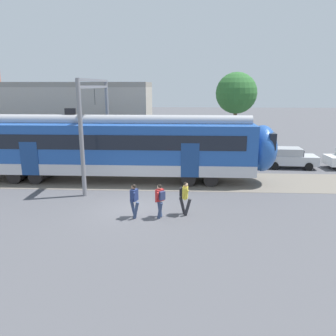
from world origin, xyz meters
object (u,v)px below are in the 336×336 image
object	(u,v)px
pedestrian_navy	(134,199)
parked_car_silver	(289,158)
pedestrian_red	(160,198)
pedestrian_yellow	(185,195)

from	to	relation	value
pedestrian_navy	parked_car_silver	distance (m)	14.63
pedestrian_navy	parked_car_silver	bearing A→B (deg)	44.94
pedestrian_red	parked_car_silver	xyz separation A→B (m)	(9.14, 10.29, -0.21)
pedestrian_red	pedestrian_navy	bearing A→B (deg)	-178.02
pedestrian_navy	pedestrian_yellow	distance (m)	2.43
pedestrian_yellow	pedestrian_red	bearing A→B (deg)	-158.95
pedestrian_red	parked_car_silver	bearing A→B (deg)	48.39
pedestrian_yellow	parked_car_silver	bearing A→B (deg)	50.98
pedestrian_red	pedestrian_yellow	world-z (taller)	same
pedestrian_yellow	pedestrian_navy	bearing A→B (deg)	-168.38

